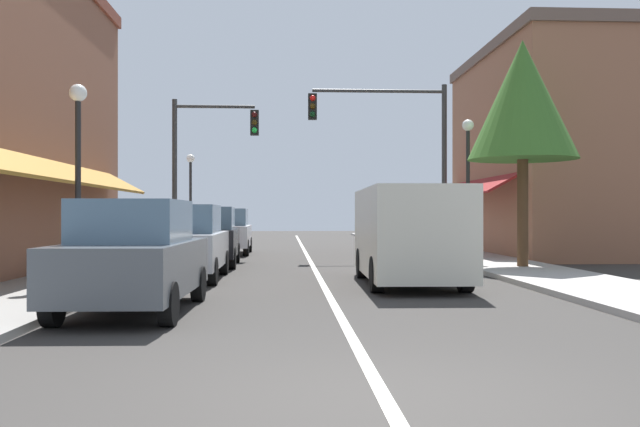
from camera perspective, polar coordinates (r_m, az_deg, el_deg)
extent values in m
plane|color=#33302D|center=(23.60, -0.93, -3.84)|extent=(80.00, 80.00, 0.00)
cube|color=gray|center=(24.04, -14.18, -3.62)|extent=(2.60, 56.00, 0.12)
cube|color=#A39E99|center=(24.42, 12.10, -3.57)|extent=(2.60, 56.00, 0.12)
cube|color=silver|center=(23.60, -0.93, -3.83)|extent=(0.14, 52.00, 0.01)
cube|color=slate|center=(18.54, -21.92, -0.52)|extent=(0.08, 10.64, 1.80)
cube|color=olive|center=(18.38, -20.12, 3.21)|extent=(1.27, 11.76, 0.73)
cube|color=slate|center=(21.92, -19.25, 11.40)|extent=(0.08, 1.10, 1.30)
cube|color=#8E5B42|center=(27.53, 18.51, 4.54)|extent=(4.82, 10.00, 7.53)
cube|color=brown|center=(28.13, 18.50, 12.62)|extent=(5.02, 10.20, 0.40)
cube|color=slate|center=(26.67, 13.80, -0.39)|extent=(0.08, 7.60, 1.80)
cube|color=maroon|center=(26.52, 12.54, 2.20)|extent=(1.27, 8.40, 0.73)
cube|color=slate|center=(24.88, 15.28, 8.88)|extent=(0.08, 1.10, 1.30)
cube|color=slate|center=(29.05, 12.54, 7.59)|extent=(0.08, 1.10, 1.30)
cube|color=#4C5156|center=(11.08, -15.30, -4.40)|extent=(1.82, 4.14, 0.80)
cube|color=slate|center=(10.95, -15.43, -0.62)|extent=(1.57, 2.04, 0.66)
cylinder|color=black|center=(12.61, -17.35, -5.69)|extent=(0.22, 0.62, 0.62)
cylinder|color=black|center=(12.28, -10.19, -5.85)|extent=(0.22, 0.62, 0.62)
cylinder|color=black|center=(10.05, -21.58, -7.13)|extent=(0.22, 0.62, 0.62)
cylinder|color=black|center=(9.63, -12.62, -7.44)|extent=(0.22, 0.62, 0.62)
cube|color=#B7BABF|center=(16.35, -11.27, -3.01)|extent=(1.73, 4.11, 0.80)
cube|color=slate|center=(16.23, -11.32, -0.45)|extent=(1.53, 2.00, 0.66)
cylinder|color=black|center=(17.84, -13.15, -4.05)|extent=(0.20, 0.62, 0.62)
cylinder|color=black|center=(17.63, -8.07, -4.10)|extent=(0.20, 0.62, 0.62)
cylinder|color=black|center=(15.19, -14.99, -4.74)|extent=(0.20, 0.62, 0.62)
cylinder|color=black|center=(14.94, -9.02, -4.82)|extent=(0.20, 0.62, 0.62)
cube|color=black|center=(20.66, -9.39, -2.40)|extent=(1.83, 4.14, 0.80)
cube|color=slate|center=(20.55, -9.41, -0.37)|extent=(1.57, 2.04, 0.66)
cylinder|color=black|center=(22.10, -11.14, -3.28)|extent=(0.22, 0.63, 0.62)
cylinder|color=black|center=(21.98, -7.03, -3.30)|extent=(0.22, 0.63, 0.62)
cylinder|color=black|center=(19.42, -12.06, -3.73)|extent=(0.22, 0.63, 0.62)
cylinder|color=black|center=(19.28, -7.39, -3.75)|extent=(0.22, 0.63, 0.62)
cube|color=silver|center=(26.70, -7.78, -1.88)|extent=(1.76, 4.11, 0.80)
cube|color=slate|center=(26.58, -7.80, -0.31)|extent=(1.54, 2.01, 0.66)
cylinder|color=black|center=(28.13, -9.19, -2.60)|extent=(0.21, 0.62, 0.62)
cylinder|color=black|center=(28.02, -5.96, -2.61)|extent=(0.21, 0.62, 0.62)
cylinder|color=black|center=(25.44, -9.79, -2.86)|extent=(0.21, 0.62, 0.62)
cylinder|color=black|center=(25.32, -6.23, -2.88)|extent=(0.21, 0.62, 0.62)
cube|color=beige|center=(15.06, 7.44, -1.51)|extent=(2.07, 5.04, 1.90)
cube|color=slate|center=(17.43, 6.18, 0.08)|extent=(1.73, 0.31, 0.84)
cube|color=black|center=(17.64, 6.10, -3.54)|extent=(1.87, 0.24, 0.24)
cylinder|color=black|center=(16.53, 3.55, -4.19)|extent=(0.26, 0.72, 0.72)
cylinder|color=black|center=(16.78, 9.58, -4.13)|extent=(0.26, 0.72, 0.72)
cylinder|color=black|center=(13.45, 4.78, -5.13)|extent=(0.26, 0.72, 0.72)
cylinder|color=black|center=(13.77, 12.12, -5.02)|extent=(0.26, 0.72, 0.72)
cylinder|color=#333333|center=(24.42, 10.40, 3.50)|extent=(0.18, 0.18, 6.14)
cylinder|color=#333333|center=(24.33, 4.95, 10.21)|extent=(4.68, 0.12, 0.12)
cube|color=black|center=(23.84, -0.64, 8.96)|extent=(0.30, 0.24, 0.90)
sphere|color=red|center=(23.76, -0.63, 9.68)|extent=(0.20, 0.20, 0.20)
sphere|color=#3D2D0C|center=(23.71, -0.63, 9.01)|extent=(0.20, 0.20, 0.20)
sphere|color=#0C3316|center=(23.67, -0.63, 8.34)|extent=(0.20, 0.20, 0.20)
cylinder|color=#333333|center=(24.95, -12.12, 2.91)|extent=(0.18, 0.18, 5.69)
cylinder|color=#333333|center=(25.03, -8.83, 8.87)|extent=(2.87, 0.12, 0.12)
cube|color=black|center=(24.66, -5.52, 7.60)|extent=(0.30, 0.24, 0.90)
sphere|color=#420F0F|center=(24.57, -5.53, 8.28)|extent=(0.20, 0.20, 0.20)
sphere|color=#3D2D0C|center=(24.53, -5.53, 7.64)|extent=(0.20, 0.20, 0.20)
sphere|color=green|center=(24.50, -5.54, 6.99)|extent=(0.20, 0.20, 0.20)
cylinder|color=black|center=(14.87, -19.67, 1.45)|extent=(0.12, 0.12, 3.88)
sphere|color=white|center=(15.08, -19.67, 9.53)|extent=(0.36, 0.36, 0.36)
cylinder|color=black|center=(21.55, 12.33, 1.32)|extent=(0.12, 0.12, 4.14)
sphere|color=white|center=(21.72, 12.33, 7.26)|extent=(0.36, 0.36, 0.36)
cylinder|color=black|center=(30.35, -10.83, 0.63)|extent=(0.12, 0.12, 3.84)
sphere|color=white|center=(30.44, -10.83, 4.58)|extent=(0.36, 0.36, 0.36)
cylinder|color=#4C331E|center=(19.47, 16.67, 0.54)|extent=(0.30, 0.30, 3.51)
cone|color=#386626|center=(19.73, 16.66, 9.15)|extent=(3.00, 3.00, 3.30)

